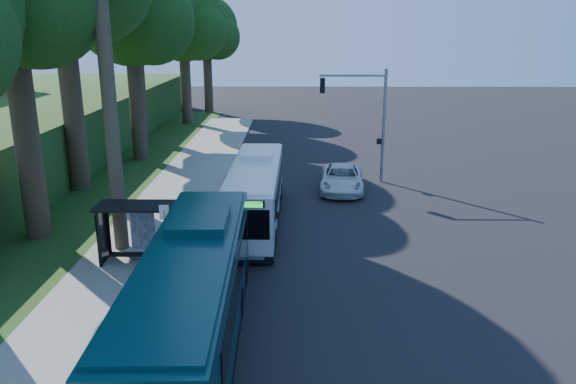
{
  "coord_description": "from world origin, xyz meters",
  "views": [
    {
      "loc": [
        -0.66,
        -24.28,
        9.33
      ],
      "look_at": [
        -0.97,
        1.0,
        1.93
      ],
      "focal_mm": 35.0,
      "sensor_mm": 36.0,
      "label": 1
    }
  ],
  "objects_px": {
    "teal_bus": "(193,297)",
    "pickup": "(342,178)",
    "bus_shelter": "(132,221)",
    "white_bus": "(255,191)"
  },
  "relations": [
    {
      "from": "pickup",
      "to": "bus_shelter",
      "type": "bearing_deg",
      "value": -126.24
    },
    {
      "from": "teal_bus",
      "to": "pickup",
      "type": "bearing_deg",
      "value": 70.12
    },
    {
      "from": "bus_shelter",
      "to": "pickup",
      "type": "distance_m",
      "value": 14.4
    },
    {
      "from": "bus_shelter",
      "to": "white_bus",
      "type": "relative_size",
      "value": 0.29
    },
    {
      "from": "white_bus",
      "to": "teal_bus",
      "type": "relative_size",
      "value": 0.89
    },
    {
      "from": "bus_shelter",
      "to": "teal_bus",
      "type": "height_order",
      "value": "teal_bus"
    },
    {
      "from": "teal_bus",
      "to": "pickup",
      "type": "distance_m",
      "value": 18.38
    },
    {
      "from": "bus_shelter",
      "to": "pickup",
      "type": "height_order",
      "value": "bus_shelter"
    },
    {
      "from": "bus_shelter",
      "to": "teal_bus",
      "type": "distance_m",
      "value": 7.49
    },
    {
      "from": "bus_shelter",
      "to": "pickup",
      "type": "bearing_deg",
      "value": 49.06
    }
  ]
}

